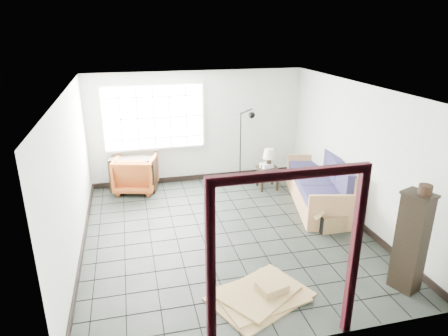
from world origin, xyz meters
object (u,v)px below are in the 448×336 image
object	(u,v)px
futon_sofa	(321,187)
tall_shelf	(411,242)
armchair	(136,172)
side_table	(268,171)

from	to	relation	value
futon_sofa	tall_shelf	distance (m)	2.90
armchair	futon_sofa	bearing A→B (deg)	171.00
armchair	side_table	distance (m)	2.98
side_table	tall_shelf	bearing A→B (deg)	-80.50
futon_sofa	tall_shelf	bearing A→B (deg)	-79.32
side_table	tall_shelf	distance (m)	4.04
futon_sofa	armchair	distance (m)	4.08
armchair	tall_shelf	xyz separation A→B (m)	(3.59, -4.55, 0.31)
side_table	armchair	bearing A→B (deg)	168.85
futon_sofa	side_table	size ratio (longest dim) A/B	5.06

